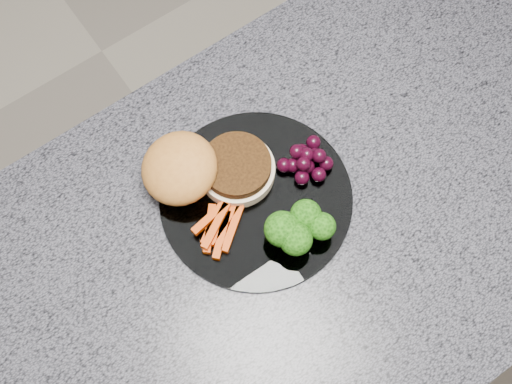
# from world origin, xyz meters

# --- Properties ---
(island_cabinet) EXTENTS (1.20, 0.60, 0.86)m
(island_cabinet) POSITION_xyz_m (0.00, 0.00, 0.43)
(island_cabinet) COLOR #50331B
(island_cabinet) RESTS_ON ground
(countertop) EXTENTS (1.20, 0.60, 0.04)m
(countertop) POSITION_xyz_m (0.00, 0.00, 0.88)
(countertop) COLOR #50505A
(countertop) RESTS_ON island_cabinet
(plate) EXTENTS (0.26, 0.26, 0.01)m
(plate) POSITION_xyz_m (-0.11, 0.06, 0.90)
(plate) COLOR white
(plate) RESTS_ON countertop
(burger) EXTENTS (0.19, 0.16, 0.06)m
(burger) POSITION_xyz_m (-0.15, 0.13, 0.93)
(burger) COLOR beige
(burger) RESTS_ON plate
(carrot_sticks) EXTENTS (0.08, 0.07, 0.02)m
(carrot_sticks) POSITION_xyz_m (-0.17, 0.06, 0.91)
(carrot_sticks) COLOR #CA3A03
(carrot_sticks) RESTS_ON plate
(broccoli) EXTENTS (0.09, 0.07, 0.06)m
(broccoli) POSITION_xyz_m (-0.09, -0.01, 0.94)
(broccoli) COLOR olive
(broccoli) RESTS_ON plate
(grape_bunch) EXTENTS (0.07, 0.06, 0.03)m
(grape_bunch) POSITION_xyz_m (-0.02, 0.06, 0.92)
(grape_bunch) COLOR black
(grape_bunch) RESTS_ON plate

